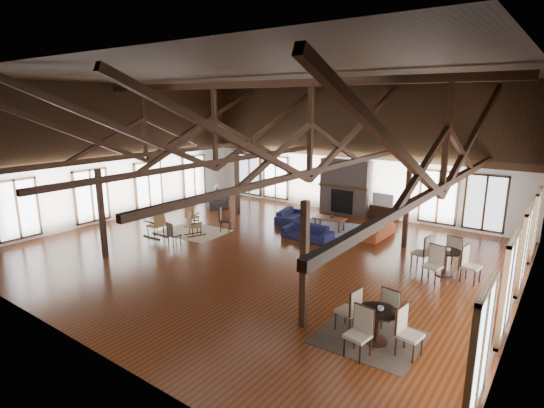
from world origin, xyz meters
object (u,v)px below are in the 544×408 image
Objects in this scene: sofa_navy_left at (290,215)px; sofa_orange at (377,230)px; armchair at (217,201)px; cafe_table_near at (377,320)px; cafe_table_far at (445,258)px; sofa_navy_front at (307,232)px; coffee_table at (329,219)px; tv_console at (384,213)px.

sofa_orange is at bearing -99.09° from sofa_navy_left.
cafe_table_near is (11.35, -7.00, 0.18)m from armchair.
cafe_table_far reaches higher than armchair.
sofa_orange is 4.00m from cafe_table_far.
sofa_navy_front is 1.47× the size of coffee_table.
tv_console is (1.23, 2.87, -0.14)m from coffee_table.
tv_console is (3.26, 2.77, 0.04)m from sofa_navy_left.
sofa_orange is 7.85m from cafe_table_near.
cafe_table_far is (5.23, -0.53, 0.26)m from sofa_navy_front.
sofa_navy_front is 1.05× the size of sofa_navy_left.
coffee_table is 3.13m from tv_console.
sofa_orange is 1.45× the size of coffee_table.
sofa_navy_front is 2.64m from sofa_navy_left.
armchair is (-6.39, -0.02, -0.10)m from coffee_table.
cafe_table_far is 6.41m from tv_console.
cafe_table_far is at bearing -25.93° from coffee_table.
tv_console is at bearing -60.84° from sofa_navy_left.
cafe_table_far reaches higher than tv_console.
sofa_navy_front is at bearing -75.35° from armchair.
sofa_navy_left is at bearing 134.53° from cafe_table_near.
sofa_navy_front is 1.86× the size of armchair.
cafe_table_near is 0.96× the size of cafe_table_far.
sofa_navy_left is 0.88× the size of cafe_table_far.
armchair is at bearing 148.35° from cafe_table_near.
armchair reaches higher than tv_console.
cafe_table_near is 4.83m from cafe_table_far.
cafe_table_near is (5.03, -5.35, 0.24)m from sofa_navy_front.
cafe_table_near reaches higher than sofa_navy_front.
sofa_orange is at bearing 112.23° from cafe_table_near.
cafe_table_far is at bearing -52.15° from tv_console.
sofa_orange is at bearing -58.97° from armchair.
sofa_navy_left is (-1.96, 1.76, -0.01)m from sofa_navy_front.
cafe_table_near is 10.57m from tv_console.
sofa_orange reaches higher than sofa_navy_left.
sofa_navy_left is at bearing -86.88° from sofa_orange.
armchair is (-6.32, 1.65, 0.06)m from sofa_navy_front.
armchair is (-8.38, -0.26, 0.06)m from sofa_orange.
armchair is 0.50× the size of cafe_table_far.
armchair is at bearing 166.28° from sofa_navy_front.
cafe_table_near reaches higher than tv_console.
sofa_navy_front is at bearing 133.24° from cafe_table_near.
tv_console reaches higher than sofa_navy_left.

